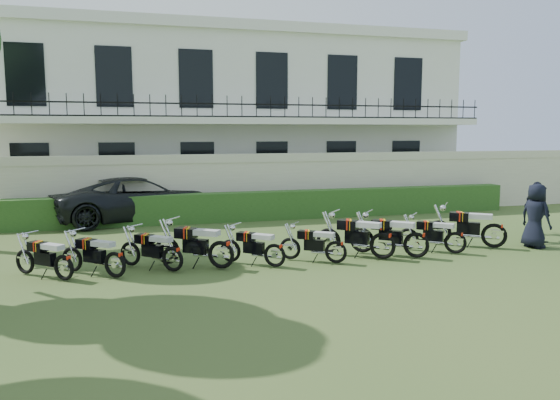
% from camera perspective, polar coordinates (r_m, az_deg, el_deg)
% --- Properties ---
extents(ground, '(100.00, 100.00, 0.00)m').
position_cam_1_polar(ground, '(12.46, 4.32, -7.36)').
color(ground, '#335020').
rests_on(ground, ground).
extents(perimeter_wall, '(30.00, 0.35, 2.30)m').
position_cam_1_polar(perimeter_wall, '(19.86, -3.55, 1.58)').
color(perimeter_wall, beige).
rests_on(perimeter_wall, ground).
extents(hedge, '(18.00, 0.60, 1.00)m').
position_cam_1_polar(hedge, '(19.41, -0.15, -0.54)').
color(hedge, '#214719').
rests_on(hedge, ground).
extents(building, '(20.40, 9.60, 7.40)m').
position_cam_1_polar(building, '(25.62, -6.43, 8.52)').
color(building, white).
rests_on(building, ground).
extents(motorcycle_0, '(1.34, 1.22, 0.94)m').
position_cam_1_polar(motorcycle_0, '(12.31, -21.68, -5.96)').
color(motorcycle_0, black).
rests_on(motorcycle_0, ground).
extents(motorcycle_1, '(1.41, 1.21, 0.97)m').
position_cam_1_polar(motorcycle_1, '(12.17, -16.87, -5.85)').
color(motorcycle_1, black).
rests_on(motorcycle_1, ground).
extents(motorcycle_2, '(1.38, 1.25, 0.97)m').
position_cam_1_polar(motorcycle_2, '(12.38, -11.16, -5.45)').
color(motorcycle_2, black).
rests_on(motorcycle_2, ground).
extents(motorcycle_3, '(1.73, 1.22, 1.11)m').
position_cam_1_polar(motorcycle_3, '(12.45, -6.17, -4.98)').
color(motorcycle_3, black).
rests_on(motorcycle_3, ground).
extents(motorcycle_4, '(1.36, 1.18, 0.94)m').
position_cam_1_polar(motorcycle_4, '(12.55, -0.54, -5.21)').
color(motorcycle_4, black).
rests_on(motorcycle_4, ground).
extents(motorcycle_5, '(1.41, 1.05, 0.92)m').
position_cam_1_polar(motorcycle_5, '(12.98, 5.88, -4.86)').
color(motorcycle_5, black).
rests_on(motorcycle_5, ground).
extents(motorcycle_6, '(1.60, 1.43, 1.12)m').
position_cam_1_polar(motorcycle_6, '(13.52, 10.68, -4.06)').
color(motorcycle_6, black).
rests_on(motorcycle_6, ground).
extents(motorcycle_7, '(1.59, 1.39, 1.10)m').
position_cam_1_polar(motorcycle_7, '(13.82, 14.07, -3.94)').
color(motorcycle_7, black).
rests_on(motorcycle_7, ground).
extents(motorcycle_8, '(1.37, 1.24, 0.96)m').
position_cam_1_polar(motorcycle_8, '(14.60, 17.88, -3.74)').
color(motorcycle_8, black).
rests_on(motorcycle_8, ground).
extents(motorcycle_9, '(1.72, 1.34, 1.13)m').
position_cam_1_polar(motorcycle_9, '(15.61, 21.50, -2.89)').
color(motorcycle_9, black).
rests_on(motorcycle_9, ground).
extents(suv, '(6.16, 4.05, 1.57)m').
position_cam_1_polar(suv, '(19.65, -14.73, 0.16)').
color(suv, black).
rests_on(suv, ground).
extents(officer_3, '(0.75, 0.96, 1.74)m').
position_cam_1_polar(officer_3, '(16.17, 25.14, -1.50)').
color(officer_3, black).
rests_on(officer_3, ground).
extents(officer_4, '(0.65, 0.82, 1.63)m').
position_cam_1_polar(officer_4, '(17.04, 25.31, -1.28)').
color(officer_4, black).
rests_on(officer_4, ground).
extents(officer_5, '(0.41, 0.95, 1.61)m').
position_cam_1_polar(officer_5, '(18.26, 25.17, -0.77)').
color(officer_5, black).
rests_on(officer_5, ground).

